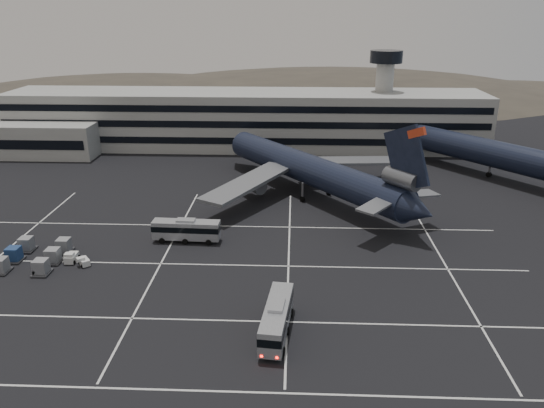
{
  "coord_description": "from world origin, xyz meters",
  "views": [
    {
      "loc": [
        12.52,
        -62.27,
        33.87
      ],
      "look_at": [
        9.22,
        15.37,
        5.0
      ],
      "focal_mm": 35.0,
      "sensor_mm": 36.0,
      "label": 1
    }
  ],
  "objects_px": {
    "trijet_main": "(311,170)",
    "uld_cluster": "(33,255)",
    "bus_near": "(277,317)",
    "bus_far": "(186,229)",
    "tug_a": "(71,257)"
  },
  "relations": [
    {
      "from": "bus_near",
      "to": "uld_cluster",
      "type": "bearing_deg",
      "value": 161.25
    },
    {
      "from": "trijet_main",
      "to": "bus_near",
      "type": "xyz_separation_m",
      "value": [
        -4.96,
        -45.75,
        -3.15
      ]
    },
    {
      "from": "trijet_main",
      "to": "tug_a",
      "type": "distance_m",
      "value": 45.62
    },
    {
      "from": "uld_cluster",
      "to": "bus_far",
      "type": "bearing_deg",
      "value": 21.44
    },
    {
      "from": "trijet_main",
      "to": "uld_cluster",
      "type": "relative_size",
      "value": 5.06
    },
    {
      "from": "trijet_main",
      "to": "bus_far",
      "type": "height_order",
      "value": "trijet_main"
    },
    {
      "from": "trijet_main",
      "to": "tug_a",
      "type": "bearing_deg",
      "value": -176.72
    },
    {
      "from": "bus_near",
      "to": "bus_far",
      "type": "distance_m",
      "value": 28.27
    },
    {
      "from": "bus_near",
      "to": "uld_cluster",
      "type": "height_order",
      "value": "bus_near"
    },
    {
      "from": "tug_a",
      "to": "bus_near",
      "type": "bearing_deg",
      "value": -30.41
    },
    {
      "from": "trijet_main",
      "to": "uld_cluster",
      "type": "distance_m",
      "value": 49.86
    },
    {
      "from": "trijet_main",
      "to": "tug_a",
      "type": "xyz_separation_m",
      "value": [
        -34.64,
        -29.33,
        -4.56
      ]
    },
    {
      "from": "trijet_main",
      "to": "bus_near",
      "type": "bearing_deg",
      "value": -133.17
    },
    {
      "from": "bus_near",
      "to": "uld_cluster",
      "type": "relative_size",
      "value": 1.14
    },
    {
      "from": "uld_cluster",
      "to": "tug_a",
      "type": "bearing_deg",
      "value": 2.5
    }
  ]
}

